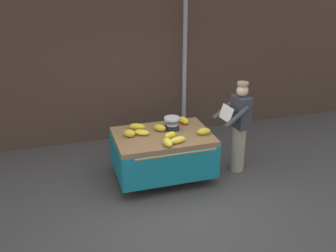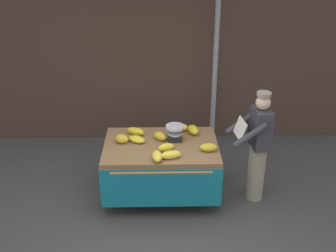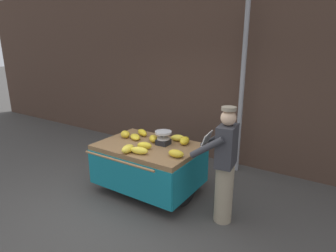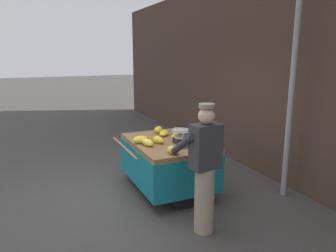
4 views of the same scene
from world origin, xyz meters
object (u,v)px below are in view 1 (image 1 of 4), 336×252
object	(u,v)px
banana_bunch_1	(172,120)
banana_bunch_7	(183,120)
banana_bunch_2	(160,128)
banana_bunch_5	(142,132)
banana_cart	(163,146)
banana_bunch_8	(168,142)
banana_bunch_3	(129,133)
banana_bunch_4	(178,140)
street_pole	(185,62)
banana_bunch_9	(170,135)
vendor_person	(239,127)
weighing_scale	(172,124)
banana_bunch_0	(204,131)
banana_bunch_6	(137,127)

from	to	relation	value
banana_bunch_1	banana_bunch_7	bearing A→B (deg)	-24.74
banana_bunch_2	banana_bunch_5	bearing A→B (deg)	-169.00
banana_cart	banana_bunch_1	xyz separation A→B (m)	(0.31, 0.44, 0.28)
banana_bunch_5	banana_bunch_8	world-z (taller)	banana_bunch_8
banana_bunch_3	banana_bunch_4	distance (m)	0.85
street_pole	banana_bunch_1	size ratio (longest dim) A/B	13.99
banana_bunch_9	vendor_person	size ratio (longest dim) A/B	0.14
banana_bunch_5	banana_bunch_1	bearing A→B (deg)	27.99
banana_bunch_2	banana_bunch_4	world-z (taller)	banana_bunch_2
weighing_scale	banana_bunch_5	world-z (taller)	weighing_scale
weighing_scale	vendor_person	xyz separation A→B (m)	(1.19, -0.24, -0.12)
weighing_scale	banana_bunch_3	xyz separation A→B (m)	(-0.78, -0.07, -0.05)
weighing_scale	banana_bunch_4	size ratio (longest dim) A/B	0.97
street_pole	banana_bunch_8	distance (m)	2.50
banana_bunch_2	banana_bunch_4	xyz separation A→B (m)	(0.15, -0.56, -0.00)
banana_bunch_9	banana_bunch_0	bearing A→B (deg)	-0.70
banana_bunch_4	banana_bunch_9	distance (m)	0.22
weighing_scale	banana_bunch_2	bearing A→B (deg)	176.91
banana_bunch_2	banana_bunch_7	distance (m)	0.55
banana_bunch_6	banana_bunch_7	size ratio (longest dim) A/B	1.10
banana_cart	banana_bunch_5	size ratio (longest dim) A/B	6.22
banana_cart	banana_bunch_9	size ratio (longest dim) A/B	7.14
street_pole	banana_bunch_9	size ratio (longest dim) A/B	14.17
banana_bunch_3	banana_bunch_6	size ratio (longest dim) A/B	0.70
banana_bunch_1	vendor_person	bearing A→B (deg)	-26.38
street_pole	banana_bunch_6	size ratio (longest dim) A/B	11.61
banana_bunch_7	vendor_person	xyz separation A→B (m)	(0.90, -0.45, -0.06)
banana_bunch_2	banana_bunch_3	world-z (taller)	banana_bunch_3
banana_bunch_4	weighing_scale	bearing A→B (deg)	82.14
banana_bunch_8	banana_bunch_9	world-z (taller)	banana_bunch_8
banana_bunch_2	banana_bunch_7	size ratio (longest dim) A/B	0.87
banana_bunch_7	banana_cart	bearing A→B (deg)	-144.88
banana_bunch_0	banana_bunch_9	xyz separation A→B (m)	(-0.60, 0.01, 0.00)
banana_bunch_9	banana_bunch_5	bearing A→B (deg)	146.20
banana_bunch_3	banana_bunch_8	world-z (taller)	banana_bunch_3
street_pole	banana_bunch_1	world-z (taller)	street_pole
banana_cart	banana_bunch_8	bearing A→B (deg)	-96.45
banana_bunch_5	vendor_person	xyz separation A→B (m)	(1.76, -0.19, -0.05)
banana_bunch_8	vendor_person	size ratio (longest dim) A/B	0.15
banana_bunch_0	banana_bunch_4	world-z (taller)	same
banana_cart	banana_bunch_7	xyz separation A→B (m)	(0.50, 0.35, 0.29)
banana_bunch_3	banana_bunch_5	world-z (taller)	banana_bunch_3
banana_cart	banana_bunch_0	world-z (taller)	banana_bunch_0
banana_bunch_2	banana_bunch_4	bearing A→B (deg)	-75.52
banana_cart	banana_bunch_2	distance (m)	0.32
banana_bunch_7	banana_bunch_4	bearing A→B (deg)	-115.51
weighing_scale	banana_bunch_7	distance (m)	0.36
banana_bunch_2	banana_bunch_5	world-z (taller)	banana_bunch_2
banana_cart	banana_bunch_4	world-z (taller)	banana_bunch_4
banana_bunch_2	banana_bunch_9	size ratio (longest dim) A/B	0.96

